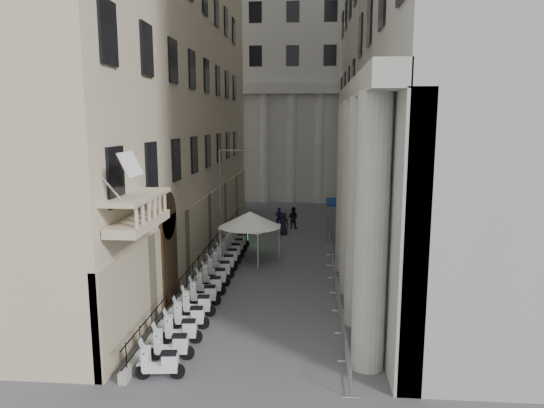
{
  "coord_description": "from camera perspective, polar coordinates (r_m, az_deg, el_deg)",
  "views": [
    {
      "loc": [
        2.07,
        -10.92,
        8.95
      ],
      "look_at": [
        -0.01,
        15.3,
        4.5
      ],
      "focal_mm": 32.0,
      "sensor_mm": 36.0,
      "label": 1
    }
  ],
  "objects": [
    {
      "name": "barrier_4",
      "position": [
        27.49,
        7.35,
        -9.48
      ],
      "size": [
        0.6,
        2.4,
        1.1
      ],
      "primitive_type": null,
      "color": "#ACAFB4",
      "rests_on": "ground"
    },
    {
      "name": "scooter_6",
      "position": [
        26.0,
        -7.32,
        -10.61
      ],
      "size": [
        1.45,
        0.7,
        1.5
      ],
      "primitive_type": null,
      "rotation": [
        0.0,
        0.0,
        1.67
      ],
      "color": "silver",
      "rests_on": "ground"
    },
    {
      "name": "scooter_12",
      "position": [
        33.86,
        -4.41,
        -5.75
      ],
      "size": [
        1.45,
        0.7,
        1.5
      ],
      "primitive_type": null,
      "rotation": [
        0.0,
        0.0,
        1.67
      ],
      "color": "silver",
      "rests_on": "ground"
    },
    {
      "name": "flag",
      "position": [
        19.25,
        -15.21,
        -18.47
      ],
      "size": [
        1.0,
        1.4,
        8.2
      ],
      "primitive_type": null,
      "color": "#9E0C11",
      "rests_on": "ground"
    },
    {
      "name": "pedestrian_c",
      "position": [
        39.03,
        1.38,
        -2.32
      ],
      "size": [
        1.02,
        0.87,
        1.78
      ],
      "primitive_type": "imported",
      "rotation": [
        0.0,
        0.0,
        3.55
      ],
      "color": "black",
      "rests_on": "ground"
    },
    {
      "name": "iron_fence",
      "position": [
        30.94,
        -7.6,
        -7.3
      ],
      "size": [
        0.3,
        28.0,
        1.4
      ],
      "primitive_type": null,
      "color": "black",
      "rests_on": "ground"
    },
    {
      "name": "scooter_4",
      "position": [
        23.46,
        -8.75,
        -12.94
      ],
      "size": [
        1.45,
        0.7,
        1.5
      ],
      "primitive_type": null,
      "rotation": [
        0.0,
        0.0,
        1.67
      ],
      "color": "silver",
      "rests_on": "ground"
    },
    {
      "name": "far_building",
      "position": [
        59.27,
        2.62,
        15.45
      ],
      "size": [
        22.0,
        10.0,
        30.0
      ],
      "primitive_type": "cube",
      "color": "beige",
      "rests_on": "ground"
    },
    {
      "name": "security_tent",
      "position": [
        32.16,
        -3.25,
        -1.59
      ],
      "size": [
        4.0,
        4.0,
        3.25
      ],
      "color": "silver",
      "rests_on": "ground"
    },
    {
      "name": "blue_awning",
      "position": [
        38.05,
        7.57,
        -4.09
      ],
      "size": [
        1.6,
        3.0,
        3.0
      ],
      "primitive_type": null,
      "color": "navy",
      "rests_on": "ground"
    },
    {
      "name": "street_lamp",
      "position": [
        33.88,
        -5.74,
        1.47
      ],
      "size": [
        2.33,
        0.34,
        7.11
      ],
      "rotation": [
        0.0,
        0.0,
        -0.07
      ],
      "color": "gray",
      "rests_on": "ground"
    },
    {
      "name": "scooter_10",
      "position": [
        31.21,
        -5.21,
        -7.1
      ],
      "size": [
        1.45,
        0.7,
        1.5
      ],
      "primitive_type": null,
      "rotation": [
        0.0,
        0.0,
        1.67
      ],
      "color": "silver",
      "rests_on": "ground"
    },
    {
      "name": "barrier_0",
      "position": [
        18.35,
        8.92,
        -19.72
      ],
      "size": [
        0.6,
        2.4,
        1.1
      ],
      "primitive_type": null,
      "color": "#ACAFB4",
      "rests_on": "ground"
    },
    {
      "name": "scooter_8",
      "position": [
        28.59,
        -6.17,
        -8.7
      ],
      "size": [
        1.45,
        0.7,
        1.5
      ],
      "primitive_type": null,
      "rotation": [
        0.0,
        0.0,
        1.67
      ],
      "color": "silver",
      "rests_on": "ground"
    },
    {
      "name": "scooter_1",
      "position": [
        19.78,
        -11.65,
        -17.51
      ],
      "size": [
        1.45,
        0.7,
        1.5
      ],
      "primitive_type": null,
      "rotation": [
        0.0,
        0.0,
        1.67
      ],
      "color": "silver",
      "rests_on": "ground"
    },
    {
      "name": "pedestrian_b",
      "position": [
        41.27,
        2.49,
        -1.61
      ],
      "size": [
        1.08,
        0.96,
        1.86
      ],
      "primitive_type": "imported",
      "rotation": [
        0.0,
        0.0,
        2.82
      ],
      "color": "black",
      "rests_on": "ground"
    },
    {
      "name": "barrier_7",
      "position": [
        34.66,
        6.77,
        -5.43
      ],
      "size": [
        0.6,
        2.4,
        1.1
      ],
      "primitive_type": null,
      "color": "#ACAFB4",
      "rests_on": "ground"
    },
    {
      "name": "scooter_0",
      "position": [
        18.61,
        -12.91,
        -19.41
      ],
      "size": [
        1.45,
        0.7,
        1.5
      ],
      "primitive_type": null,
      "rotation": [
        0.0,
        0.0,
        1.67
      ],
      "color": "silver",
      "rests_on": "ground"
    },
    {
      "name": "scooter_7",
      "position": [
        27.29,
        -6.71,
        -9.61
      ],
      "size": [
        1.45,
        0.7,
        1.5
      ],
      "primitive_type": null,
      "rotation": [
        0.0,
        0.0,
        1.67
      ],
      "color": "silver",
      "rests_on": "ground"
    },
    {
      "name": "scooter_9",
      "position": [
        29.9,
        -5.67,
        -7.87
      ],
      "size": [
        1.45,
        0.7,
        1.5
      ],
      "primitive_type": null,
      "rotation": [
        0.0,
        0.0,
        1.67
      ],
      "color": "silver",
      "rests_on": "ground"
    },
    {
      "name": "barrier_5",
      "position": [
        29.86,
        7.12,
        -7.91
      ],
      "size": [
        0.6,
        2.4,
        1.1
      ],
      "primitive_type": null,
      "color": "#ACAFB4",
      "rests_on": "ground"
    },
    {
      "name": "barrier_3",
      "position": [
        25.15,
        7.63,
        -11.34
      ],
      "size": [
        0.6,
        2.4,
        1.1
      ],
      "primitive_type": null,
      "color": "#ACAFB4",
      "rests_on": "ground"
    },
    {
      "name": "info_kiosk",
      "position": [
        35.35,
        -3.13,
        -3.74
      ],
      "size": [
        0.4,
        0.78,
        1.59
      ],
      "rotation": [
        0.0,
        0.0,
        0.25
      ],
      "color": "black",
      "rests_on": "ground"
    },
    {
      "name": "barrier_6",
      "position": [
        32.25,
        6.93,
        -6.58
      ],
      "size": [
        0.6,
        2.4,
        1.1
      ],
      "primitive_type": null,
      "color": "#ACAFB4",
      "rests_on": "ground"
    },
    {
      "name": "scooter_5",
      "position": [
        24.72,
        -8.0,
        -11.72
      ],
      "size": [
        1.45,
        0.7,
        1.5
      ],
      "primitive_type": null,
      "rotation": [
        0.0,
        0.0,
        1.67
      ],
      "color": "silver",
      "rests_on": "ground"
    },
    {
      "name": "pedestrian_a",
      "position": [
        41.47,
        0.83,
        -1.62
      ],
      "size": [
        0.66,
        0.45,
        1.76
      ],
      "primitive_type": "imported",
      "rotation": [
        0.0,
        0.0,
        3.1
      ],
      "color": "black",
      "rests_on": "ground"
    },
    {
      "name": "barrier_2",
      "position": [
        22.83,
        7.96,
        -13.58
      ],
      "size": [
        0.6,
        2.4,
        1.1
      ],
      "primitive_type": null,
      "color": "#ACAFB4",
      "rests_on": "ground"
    },
    {
      "name": "scooter_2",
      "position": [
        20.99,
        -10.56,
        -15.81
      ],
      "size": [
        1.45,
        0.7,
        1.5
      ],
      "primitive_type": null,
      "rotation": [
        0.0,
        0.0,
        1.67
      ],
      "color": "silver",
      "rests_on": "ground"
    },
    {
      "name": "scooter_13",
      "position": [
        35.2,
        -4.06,
        -5.15
      ],
      "size": [
        1.45,
        0.7,
        1.5
      ],
      "primitive_type": null,
      "rotation": [
        0.0,
        0.0,
        1.67
      ],
      "color": "silver",
      "rests_on": "ground"
    },
    {
      "name": "barrier_1",
      "position": [
        20.56,
        8.38,
        -16.31
      ],
      "size": [
        0.6,
        2.4,
        1.1
      ],
      "primitive_type": null,
      "color": "#ACAFB4",
      "rests_on": "ground"
    },
    {
      "name": "scooter_11",
      "position": [
        32.53,
        -4.8,
        -6.4
      ],
      "size": [
        1.45,
        0.7,
        1.5
      ],
      "primitive_type": null,
      "rotation": [
        0.0,
        0.0,
        1.67
      ],
      "color": "silver",
      "rests_on": "ground"
    },
    {
      "name": "scooter_3",
      "position": [
        22.22,
        -9.6,
        -14.3
      ],
      "size": [
        1.45,
        0.7,
        1.5
      ],
      "primitive_type": null,
      "rotation": [
        0.0,
        0.0,
        1.67
      ],
      "color": "silver",
      "rests_on": "ground"
    }
  ]
}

